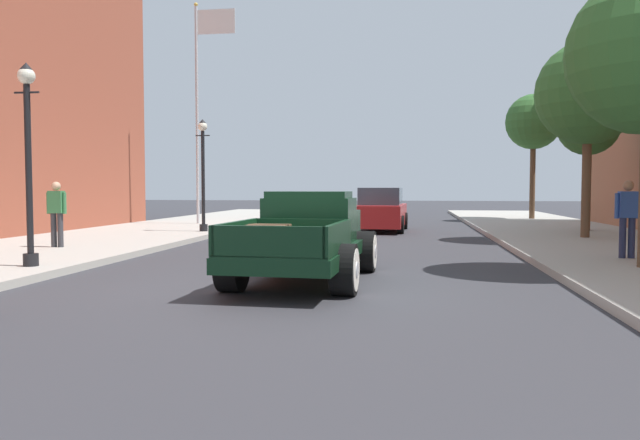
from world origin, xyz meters
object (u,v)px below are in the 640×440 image
Objects in this scene: pedestrian_sidewalk_left at (57,210)px; street_tree_third at (588,126)px; car_background_red at (381,211)px; flagpole at (202,89)px; street_tree_second at (588,93)px; street_tree_farthest at (534,122)px; hotrod_truck_dark_green at (309,237)px; street_lamp_far at (203,166)px; pedestrian_sidewalk_right at (628,214)px; street_lamp_near at (28,149)px.

street_tree_third is (14.94, 8.18, 2.72)m from pedestrian_sidewalk_left.
car_background_red is 0.48× the size of flagpole.
street_tree_second is 0.98× the size of street_tree_farthest.
hotrod_truck_dark_green is at bearing -111.14° from street_tree_farthest.
street_lamp_far reaches higher than hotrod_truck_dark_green.
street_tree_farthest is (12.97, 10.64, 2.43)m from street_lamp_far.
pedestrian_sidewalk_left reaches higher than car_background_red.
street_tree_third reaches higher than street_lamp_far.
street_lamp_far is at bearing -70.72° from flagpole.
flagpole is (-1.54, 4.40, 3.39)m from street_lamp_far.
pedestrian_sidewalk_right is at bearing 24.52° from hotrod_truck_dark_green.
street_lamp_far is at bearing 176.15° from street_tree_second.
street_lamp_near is at bearing -84.22° from flagpole.
street_lamp_near is 14.38m from flagpole.
car_background_red is at bearing 86.59° from hotrod_truck_dark_green.
hotrod_truck_dark_green is 5.61m from street_lamp_near.
pedestrian_sidewalk_left is 0.35× the size of street_tree_third.
hotrod_truck_dark_green is 7.03m from pedestrian_sidewalk_right.
street_tree_second is at bearing -31.37° from car_background_red.
flagpole is at bearing 169.72° from car_background_red.
street_tree_farthest is (14.74, 16.61, 3.73)m from pedestrian_sidewalk_left.
street_lamp_near is at bearing -138.62° from street_tree_third.
street_tree_farthest is at bearing 56.98° from street_lamp_near.
flagpole is 15.00m from street_tree_third.
pedestrian_sidewalk_right is at bearing -39.52° from flagpole.
car_background_red is 1.14× the size of street_lamp_far.
pedestrian_sidewalk_left is (-7.74, -9.01, 0.32)m from car_background_red.
car_background_red is (0.74, 12.40, 0.01)m from hotrod_truck_dark_green.
pedestrian_sidewalk_left is 0.43× the size of street_lamp_far.
street_tree_third is at bearing -6.58° from car_background_red.
street_lamp_far is at bearing 150.94° from pedestrian_sidewalk_right.
pedestrian_sidewalk_right is at bearing -100.18° from street_tree_third.
street_tree_third reaches higher than street_lamp_near.
car_background_red is 14.05m from street_lamp_near.
street_tree_farthest is at bearing 39.37° from street_lamp_far.
pedestrian_sidewalk_right is at bearing -94.52° from street_tree_farthest.
street_tree_farthest is at bearing 68.86° from hotrod_truck_dark_green.
street_tree_farthest is (13.10, 20.15, 2.43)m from street_lamp_near.
street_tree_second is at bearing -3.85° from street_lamp_far.
pedestrian_sidewalk_left is at bearing 177.94° from pedestrian_sidewalk_right.
hotrod_truck_dark_green is 1.30× the size of street_lamp_far.
street_tree_second is at bearing 83.00° from pedestrian_sidewalk_right.
street_tree_second is at bearing -93.29° from street_tree_farthest.
street_tree_farthest is (14.51, 6.24, -0.96)m from flagpole.
pedestrian_sidewalk_left is at bearing -91.28° from flagpole.
pedestrian_sidewalk_left is 22.52m from street_tree_farthest.
flagpole reaches higher than street_lamp_near.
pedestrian_sidewalk_right is at bearing -59.25° from car_background_red.
car_background_red is 7.86m from street_tree_third.
car_background_red is 0.74× the size of street_tree_second.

